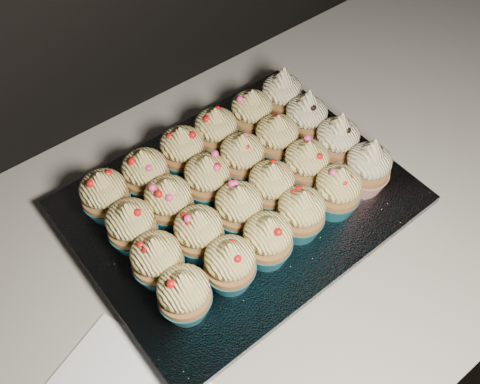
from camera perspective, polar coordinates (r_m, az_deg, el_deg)
The scene contains 28 objects.
cabinet at distance 1.22m, azimuth 7.54°, elevation -11.18°, with size 2.40×0.60×0.86m, color black.
worktop at distance 0.85m, azimuth 10.74°, elevation 2.28°, with size 2.44×0.64×0.04m, color silver.
baking_tray at distance 0.75m, azimuth 0.00°, elevation -1.79°, with size 0.40×0.31×0.02m, color black.
foil_lining at distance 0.74m, azimuth 0.00°, elevation -1.03°, with size 0.43×0.34×0.01m, color silver.
cupcake_0 at distance 0.62m, azimuth -5.96°, elevation -10.79°, with size 0.06×0.06×0.08m.
cupcake_1 at distance 0.63m, azimuth -1.09°, elevation -7.71°, with size 0.06×0.06×0.08m.
cupcake_2 at distance 0.65m, azimuth 2.95°, elevation -5.11°, with size 0.06×0.06×0.08m.
cupcake_3 at distance 0.68m, azimuth 6.49°, elevation -2.28°, with size 0.06×0.06×0.08m.
cupcake_4 at distance 0.70m, azimuth 10.33°, elevation 0.13°, with size 0.06×0.06×0.08m.
cupcake_5 at distance 0.73m, azimuth 13.46°, elevation 2.60°, with size 0.06×0.06×0.10m.
cupcake_6 at distance 0.64m, azimuth -8.84°, elevation -7.14°, with size 0.06×0.06×0.08m.
cupcake_7 at distance 0.66m, azimuth -4.41°, elevation -4.38°, with size 0.06×0.06×0.08m.
cupcake_8 at distance 0.68m, azimuth -0.14°, elevation -1.78°, with size 0.06×0.06×0.08m.
cupcake_9 at distance 0.70m, azimuth 3.35°, elevation 0.57°, with size 0.06×0.06×0.08m.
cupcake_10 at distance 0.73m, azimuth 7.05°, elevation 2.91°, with size 0.06×0.06×0.08m.
cupcake_11 at distance 0.76m, azimuth 10.29°, elevation 5.37°, with size 0.06×0.06×0.10m.
cupcake_12 at distance 0.67m, azimuth -11.48°, elevation -3.56°, with size 0.06×0.06×0.08m.
cupcake_13 at distance 0.69m, azimuth -7.59°, elevation -1.06°, with size 0.06×0.06×0.08m.
cupcake_14 at distance 0.71m, azimuth -3.49°, elevation 1.35°, with size 0.06×0.06×0.08m.
cupcake_15 at distance 0.73m, azimuth 0.22°, elevation 3.63°, with size 0.06×0.06×0.08m.
cupcake_16 at distance 0.75m, azimuth 3.92°, elevation 5.67°, with size 0.06×0.06×0.08m.
cupcake_17 at distance 0.78m, azimuth 7.04°, elevation 7.80°, with size 0.06×0.06×0.10m.
cupcake_18 at distance 0.71m, azimuth -14.21°, elevation -0.36°, with size 0.06×0.06×0.08m.
cupcake_19 at distance 0.72m, azimuth -10.01°, elevation 1.92°, with size 0.06×0.06×0.08m.
cupcake_20 at distance 0.74m, azimuth -6.13°, elevation 4.37°, with size 0.06×0.06×0.08m.
cupcake_21 at distance 0.76m, azimuth -2.57°, elevation 6.41°, with size 0.06×0.06×0.08m.
cupcake_22 at distance 0.79m, azimuth 1.25°, elevation 8.32°, with size 0.06×0.06×0.08m.
cupcake_23 at distance 0.81m, azimuth 4.48°, elevation 10.20°, with size 0.06×0.06×0.10m.
Camera 1 is at (-0.45, 1.38, 1.52)m, focal length 40.00 mm.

